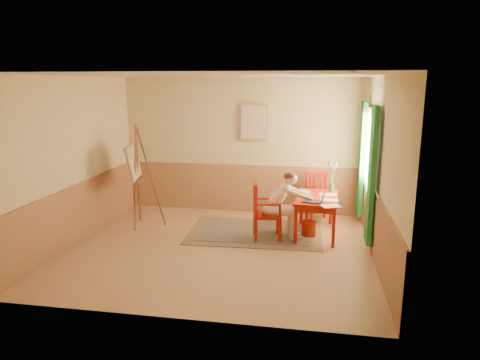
% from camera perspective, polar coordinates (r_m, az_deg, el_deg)
% --- Properties ---
extents(room, '(5.04, 4.54, 2.84)m').
position_cam_1_polar(room, '(6.95, -2.80, 1.92)').
color(room, tan).
rests_on(room, ground).
extents(wainscot, '(5.00, 4.50, 1.00)m').
position_cam_1_polar(wainscot, '(7.92, -1.49, -3.44)').
color(wainscot, '#B07950').
rests_on(wainscot, room).
extents(window, '(0.12, 2.01, 2.20)m').
position_cam_1_polar(window, '(7.94, 16.32, 2.36)').
color(window, white).
rests_on(window, room).
extents(wall_portrait, '(0.60, 0.05, 0.76)m').
position_cam_1_polar(wall_portrait, '(8.99, 1.79, 7.57)').
color(wall_portrait, tan).
rests_on(wall_portrait, room).
extents(rug, '(2.45, 1.67, 0.02)m').
position_cam_1_polar(rug, '(8.06, 1.98, -6.83)').
color(rug, '#8C7251').
rests_on(rug, room).
extents(table, '(0.78, 1.24, 0.72)m').
position_cam_1_polar(table, '(7.86, 10.02, -2.76)').
color(table, '#B51806').
rests_on(table, room).
extents(chair_left, '(0.54, 0.53, 1.01)m').
position_cam_1_polar(chair_left, '(7.60, 3.19, -4.08)').
color(chair_left, '#B51806').
rests_on(chair_left, room).
extents(chair_back, '(0.53, 0.54, 0.96)m').
position_cam_1_polar(chair_back, '(8.75, 10.19, -2.23)').
color(chair_back, '#B51806').
rests_on(chair_back, room).
extents(figure, '(0.92, 0.48, 1.21)m').
position_cam_1_polar(figure, '(7.58, 5.51, -2.92)').
color(figure, beige).
rests_on(figure, room).
extents(laptop, '(0.41, 0.28, 0.23)m').
position_cam_1_polar(laptop, '(7.44, 9.88, -2.54)').
color(laptop, '#1E2338').
rests_on(laptop, table).
extents(papers, '(0.86, 1.23, 0.00)m').
position_cam_1_polar(papers, '(7.76, 10.67, -2.28)').
color(papers, white).
rests_on(papers, table).
extents(vase, '(0.19, 0.28, 0.57)m').
position_cam_1_polar(vase, '(8.17, 11.92, 0.27)').
color(vase, '#3F724C').
rests_on(vase, table).
extents(wastebasket, '(0.29, 0.29, 0.28)m').
position_cam_1_polar(wastebasket, '(7.93, 8.96, -6.30)').
color(wastebasket, '#A31E0A').
rests_on(wastebasket, room).
extents(easel, '(0.73, 0.88, 1.96)m').
position_cam_1_polar(easel, '(8.39, -13.49, 1.76)').
color(easel, brown).
rests_on(easel, room).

